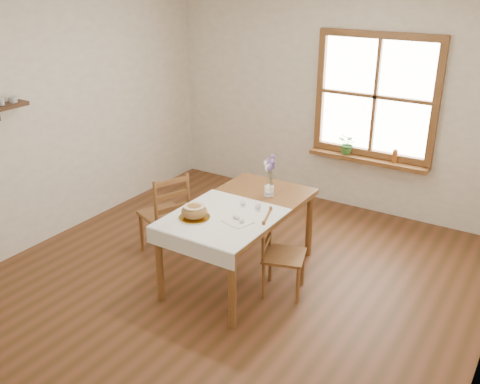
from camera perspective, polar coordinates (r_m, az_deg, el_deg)
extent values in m
plane|color=brown|center=(5.18, -1.80, -10.31)|extent=(5.00, 5.00, 0.00)
cube|color=white|center=(6.74, 10.18, 9.31)|extent=(4.50, 0.10, 2.60)
cube|color=white|center=(6.11, -19.89, 6.93)|extent=(0.10, 5.00, 2.60)
cube|color=white|center=(4.35, -2.24, 19.74)|extent=(4.50, 5.00, 0.10)
cube|color=brown|center=(6.39, 14.87, 15.88)|extent=(1.46, 0.08, 0.08)
cube|color=brown|center=(6.68, 13.68, 4.08)|extent=(1.46, 0.08, 0.08)
cube|color=brown|center=(6.74, 8.63, 10.73)|extent=(0.08, 0.08, 1.30)
cube|color=brown|center=(6.33, 20.21, 8.81)|extent=(0.08, 0.08, 1.30)
cube|color=brown|center=(6.50, 14.25, 9.85)|extent=(0.04, 0.06, 1.30)
cube|color=brown|center=(6.50, 14.25, 9.85)|extent=(1.30, 0.06, 0.04)
cube|color=white|center=(6.53, 14.34, 9.89)|extent=(1.30, 0.01, 1.30)
cube|color=brown|center=(6.65, 13.46, 3.38)|extent=(1.46, 0.20, 0.05)
cylinder|color=#B2B7BC|center=(5.64, -24.13, 8.81)|extent=(0.06, 0.06, 0.07)
cylinder|color=#B2B7BC|center=(5.72, -23.05, 9.08)|extent=(0.08, 0.08, 0.06)
cube|color=brown|center=(5.05, 0.00, -1.83)|extent=(0.90, 1.60, 0.05)
cylinder|color=brown|center=(4.91, -8.57, -7.83)|extent=(0.07, 0.07, 0.70)
cylinder|color=brown|center=(4.51, -0.85, -10.62)|extent=(0.07, 0.07, 0.70)
cylinder|color=brown|center=(5.97, 0.63, -1.76)|extent=(0.07, 0.07, 0.70)
cylinder|color=brown|center=(5.64, 7.40, -3.51)|extent=(0.07, 0.07, 0.70)
cube|color=white|center=(4.81, -1.94, -2.78)|extent=(0.91, 0.99, 0.01)
cylinder|color=white|center=(4.80, -4.87, -2.73)|extent=(0.28, 0.28, 0.01)
ellipsoid|color=olive|center=(4.77, -4.90, -1.95)|extent=(0.24, 0.24, 0.13)
cube|color=white|center=(4.72, -0.25, -3.15)|extent=(0.28, 0.25, 0.01)
cylinder|color=white|center=(4.98, 0.31, -1.23)|extent=(0.04, 0.04, 0.08)
cylinder|color=white|center=(4.91, 1.92, -1.53)|extent=(0.07, 0.07, 0.10)
cylinder|color=white|center=(5.26, 3.11, 0.05)|extent=(0.11, 0.11, 0.10)
imported|color=#35692A|center=(6.69, 11.40, 4.81)|extent=(0.30, 0.32, 0.20)
cylinder|color=#A4571E|center=(6.53, 16.20, 3.73)|extent=(0.07, 0.07, 0.17)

